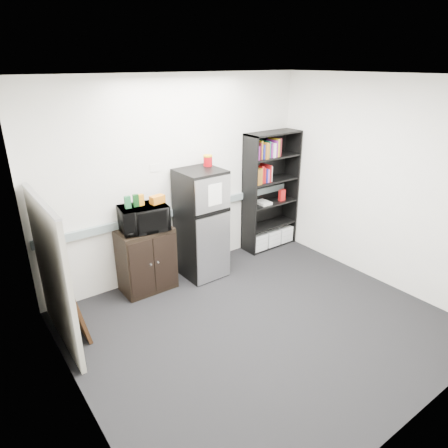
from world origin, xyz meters
The scene contains 18 objects.
floor centered at (0.00, 0.00, 0.00)m, with size 4.00×4.00×0.00m, color black.
wall_back centered at (0.00, 1.75, 1.35)m, with size 4.00×0.02×2.70m, color white.
wall_right centered at (2.00, 0.00, 1.35)m, with size 0.02×3.50×2.70m, color white.
wall_left centered at (-2.00, 0.00, 1.35)m, with size 0.02×3.50×2.70m, color white.
ceiling centered at (0.00, 0.00, 2.70)m, with size 4.00×3.50×0.02m, color white.
electrical_raceway centered at (0.00, 1.72, 0.90)m, with size 3.92×0.05×0.10m, color gray.
wall_note centered at (-0.35, 1.74, 1.55)m, with size 0.14×0.00×0.10m, color white.
bookshelf centered at (1.53, 1.57, 0.91)m, with size 0.90×0.34×1.85m.
cubicle_partition centered at (-1.90, 1.08, 0.81)m, with size 0.06×1.30×1.62m.
cabinet centered at (-0.68, 1.50, 0.43)m, with size 0.68×0.46×0.85m.
microwave centered at (-0.68, 1.48, 1.01)m, with size 0.58×0.39×0.32m, color black.
snack_box_a centered at (-0.85, 1.52, 1.25)m, with size 0.07×0.05×0.15m, color #19572F.
snack_box_b centered at (-0.75, 1.52, 1.25)m, with size 0.07×0.05×0.15m, color #0C3812.
snack_box_c centered at (-0.68, 1.52, 1.24)m, with size 0.07×0.05×0.14m, color #C57712.
snack_bag centered at (-0.48, 1.47, 1.22)m, with size 0.18×0.10×0.10m, color #BF6813.
refrigerator centered at (0.14, 1.42, 0.76)m, with size 0.58×0.60×1.51m.
coffee_can centered at (0.34, 1.55, 1.60)m, with size 0.12×0.12×0.17m.
framed_poster centered at (-1.77, 1.15, 0.43)m, with size 0.19×0.66×0.85m.
Camera 1 is at (-2.61, -2.83, 2.83)m, focal length 32.00 mm.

